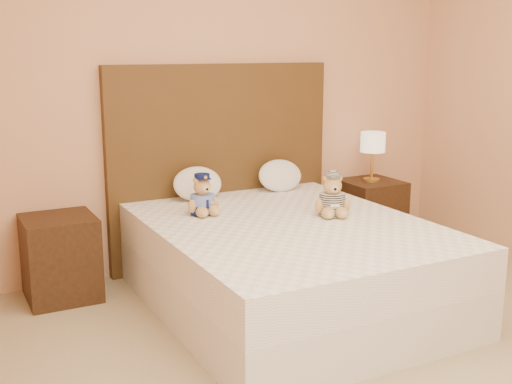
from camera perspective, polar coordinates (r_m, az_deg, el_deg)
room_walls at (r=3.24m, az=10.08°, el=15.98°), size 4.04×4.52×2.72m
bed at (r=4.08m, az=2.88°, el=-6.46°), size 1.60×2.00×0.55m
headboard at (r=4.83m, az=-3.11°, el=2.39°), size 1.75×0.08×1.50m
nightstand_left at (r=4.39m, az=-16.97°, el=-5.61°), size 0.45×0.45×0.55m
nightstand_right at (r=5.39m, az=10.10°, el=-1.88°), size 0.45×0.45×0.55m
lamp at (r=5.27m, az=10.35°, el=4.16°), size 0.20×0.20×0.40m
teddy_police at (r=4.17m, az=-4.79°, el=-0.22°), size 0.25×0.24×0.27m
teddy_prisoner at (r=4.15m, az=6.80°, el=-0.27°), size 0.31×0.30×0.27m
pillow_left at (r=4.58m, az=-5.22°, el=0.87°), size 0.36×0.24×0.26m
pillow_right at (r=4.86m, az=2.15°, el=1.61°), size 0.36×0.23×0.25m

